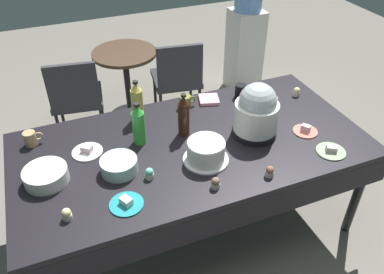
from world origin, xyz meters
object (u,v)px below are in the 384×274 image
(dessert_plate_sage, at_px, (331,151))
(cupcake_rose, at_px, (149,173))
(soda_bottle_cola, at_px, (184,116))
(round_cafe_table, at_px, (126,73))
(dessert_plate_coral, at_px, (305,130))
(potluck_table, at_px, (192,151))
(maroon_chair_right, at_px, (178,76))
(cupcake_lemon, at_px, (297,92))
(maroon_chair_left, at_px, (76,95))
(frosted_layer_cake, at_px, (206,152))
(coffee_mug_tan, at_px, (31,138))
(coffee_mug_olive, at_px, (185,101))
(water_cooler, at_px, (245,39))
(slow_cooker, at_px, (256,112))
(glass_salad_bowl, at_px, (119,165))
(cupcake_vanilla, at_px, (275,101))
(dessert_plate_teal, at_px, (126,203))
(cupcake_berry, at_px, (215,183))
(cupcake_mint, at_px, (270,172))
(soda_bottle_lime_soda, at_px, (138,125))
(coffee_mug_black, at_px, (241,91))
(dessert_plate_white, at_px, (87,151))
(ceramic_snack_bowl, at_px, (46,175))
(soda_bottle_ginger_ale, at_px, (137,102))
(cupcake_cocoa, at_px, (67,214))

(dessert_plate_sage, xyz_separation_m, cupcake_rose, (-1.09, 0.19, 0.02))
(soda_bottle_cola, distance_m, round_cafe_table, 1.49)
(dessert_plate_coral, bearing_deg, potluck_table, 167.46)
(maroon_chair_right, bearing_deg, potluck_table, -106.33)
(cupcake_lemon, xyz_separation_m, maroon_chair_left, (-1.50, 1.08, -0.29))
(dessert_plate_coral, xyz_separation_m, round_cafe_table, (-0.78, 1.71, -0.26))
(frosted_layer_cake, relative_size, coffee_mug_tan, 2.33)
(frosted_layer_cake, distance_m, coffee_mug_olive, 0.60)
(frosted_layer_cake, bearing_deg, water_cooler, 55.39)
(frosted_layer_cake, relative_size, coffee_mug_olive, 2.20)
(slow_cooker, height_order, glass_salad_bowl, slow_cooker)
(cupcake_vanilla, xyz_separation_m, coffee_mug_olive, (-0.61, 0.21, 0.01))
(dessert_plate_teal, relative_size, cupcake_berry, 2.68)
(cupcake_mint, bearing_deg, soda_bottle_lime_soda, 135.56)
(potluck_table, distance_m, slow_cooker, 0.48)
(slow_cooker, relative_size, coffee_mug_black, 2.99)
(cupcake_mint, xyz_separation_m, soda_bottle_lime_soda, (-0.59, 0.58, 0.10))
(dessert_plate_teal, relative_size, dessert_plate_white, 0.97)
(dessert_plate_teal, xyz_separation_m, water_cooler, (1.80, 2.01, -0.17))
(cupcake_berry, relative_size, soda_bottle_lime_soda, 0.24)
(cupcake_lemon, xyz_separation_m, maroon_chair_right, (-0.55, 1.08, -0.29))
(potluck_table, height_order, dessert_plate_coral, dessert_plate_coral)
(cupcake_lemon, height_order, soda_bottle_lime_soda, soda_bottle_lime_soda)
(ceramic_snack_bowl, bearing_deg, dessert_plate_sage, -13.21)
(frosted_layer_cake, height_order, dessert_plate_teal, frosted_layer_cake)
(glass_salad_bowl, bearing_deg, round_cafe_table, 75.20)
(dessert_plate_teal, bearing_deg, coffee_mug_olive, 50.65)
(slow_cooker, height_order, dessert_plate_sage, slow_cooker)
(dessert_plate_coral, height_order, soda_bottle_lime_soda, soda_bottle_lime_soda)
(cupcake_vanilla, distance_m, round_cafe_table, 1.58)
(water_cooler, bearing_deg, soda_bottle_ginger_ale, -140.11)
(frosted_layer_cake, bearing_deg, dessert_plate_teal, -161.80)
(ceramic_snack_bowl, bearing_deg, glass_salad_bowl, -10.12)
(coffee_mug_tan, relative_size, maroon_chair_right, 0.14)
(cupcake_cocoa, distance_m, maroon_chair_left, 1.71)
(cupcake_mint, bearing_deg, potluck_table, 123.53)
(soda_bottle_ginger_ale, xyz_separation_m, maroon_chair_left, (-0.33, 0.94, -0.39))
(slow_cooker, bearing_deg, ceramic_snack_bowl, 178.15)
(coffee_mug_olive, bearing_deg, dessert_plate_coral, -43.07)
(soda_bottle_cola, height_order, maroon_chair_right, soda_bottle_cola)
(maroon_chair_left, bearing_deg, slow_cooker, -54.87)
(dessert_plate_teal, height_order, round_cafe_table, dessert_plate_teal)
(coffee_mug_black, bearing_deg, potluck_table, -144.31)
(ceramic_snack_bowl, relative_size, cupcake_cocoa, 3.61)
(cupcake_mint, xyz_separation_m, water_cooler, (0.99, 2.10, -0.19))
(dessert_plate_sage, height_order, coffee_mug_olive, coffee_mug_olive)
(soda_bottle_ginger_ale, bearing_deg, frosted_layer_cake, -66.25)
(cupcake_vanilla, bearing_deg, soda_bottle_cola, -173.12)
(slow_cooker, relative_size, glass_salad_bowl, 1.71)
(round_cafe_table, bearing_deg, dessert_plate_teal, -103.64)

